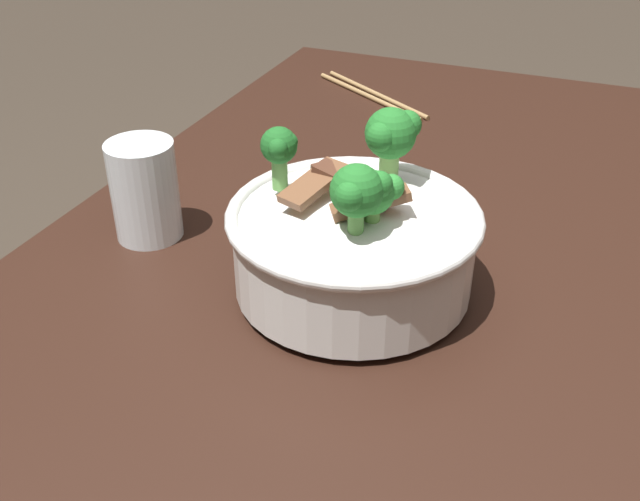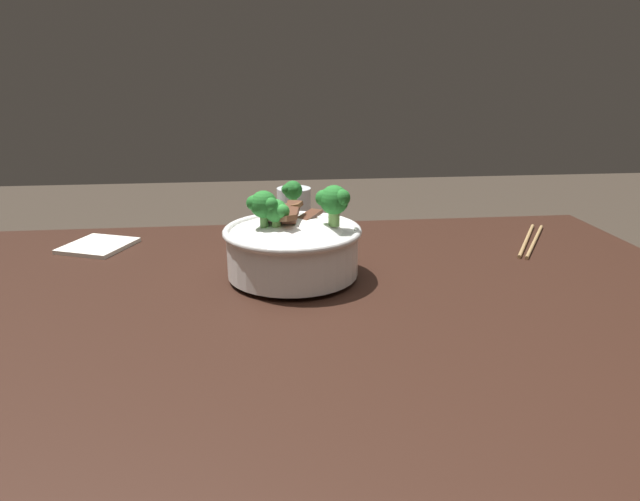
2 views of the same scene
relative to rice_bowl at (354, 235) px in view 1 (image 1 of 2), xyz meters
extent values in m
cube|color=black|center=(-0.04, 0.11, -0.09)|extent=(1.31, 0.91, 0.05)
cube|color=black|center=(-0.61, -0.27, -0.48)|extent=(0.08, 0.08, 0.74)
cylinder|color=white|center=(0.00, 0.00, -0.06)|extent=(0.10, 0.10, 0.01)
cylinder|color=white|center=(0.00, 0.00, -0.02)|extent=(0.22, 0.22, 0.07)
torus|color=white|center=(0.00, 0.00, 0.02)|extent=(0.23, 0.23, 0.01)
ellipsoid|color=white|center=(0.00, 0.00, 0.01)|extent=(0.18, 0.18, 0.06)
cube|color=#563323|center=(0.00, 0.00, 0.05)|extent=(0.03, 0.07, 0.02)
cube|color=brown|center=(0.02, 0.02, 0.05)|extent=(0.05, 0.07, 0.02)
cube|color=brown|center=(0.01, -0.03, 0.05)|extent=(0.07, 0.05, 0.02)
cube|color=#563323|center=(-0.03, -0.03, 0.04)|extent=(0.05, 0.06, 0.01)
cylinder|color=#5B9947|center=(0.05, 0.02, 0.04)|extent=(0.01, 0.01, 0.03)
sphere|color=#237028|center=(0.05, 0.02, 0.07)|extent=(0.04, 0.04, 0.04)
sphere|color=#237028|center=(0.06, 0.02, 0.07)|extent=(0.02, 0.02, 0.02)
sphere|color=#237028|center=(0.03, 0.03, 0.07)|extent=(0.02, 0.02, 0.02)
cylinder|color=#5B9947|center=(-0.01, -0.07, 0.05)|extent=(0.01, 0.01, 0.03)
sphere|color=#1E6023|center=(-0.01, -0.07, 0.07)|extent=(0.03, 0.03, 0.03)
sphere|color=#1E6023|center=(0.01, -0.07, 0.08)|extent=(0.02, 0.02, 0.02)
sphere|color=#1E6023|center=(-0.01, -0.07, 0.08)|extent=(0.02, 0.02, 0.02)
cylinder|color=#7AB256|center=(-0.07, 0.01, 0.04)|extent=(0.02, 0.02, 0.03)
sphere|color=#237028|center=(-0.07, 0.01, 0.07)|extent=(0.05, 0.05, 0.05)
sphere|color=#237028|center=(-0.05, 0.01, 0.08)|extent=(0.03, 0.03, 0.03)
sphere|color=#237028|center=(-0.08, 0.02, 0.08)|extent=(0.03, 0.03, 0.03)
cylinder|color=#6BA84C|center=(0.03, 0.02, 0.04)|extent=(0.01, 0.01, 0.02)
sphere|color=#2D8433|center=(0.03, 0.02, 0.06)|extent=(0.04, 0.04, 0.04)
sphere|color=#2D8433|center=(0.04, 0.02, 0.06)|extent=(0.02, 0.02, 0.02)
sphere|color=#2D8433|center=(0.02, 0.04, 0.06)|extent=(0.02, 0.02, 0.02)
cylinder|color=white|center=(-0.02, -0.23, -0.06)|extent=(0.07, 0.07, 0.00)
cylinder|color=white|center=(-0.02, -0.23, -0.01)|extent=(0.07, 0.07, 0.10)
cylinder|color=silver|center=(-0.02, -0.23, -0.03)|extent=(0.06, 0.06, 0.05)
cylinder|color=#9E7A4C|center=(-0.49, -0.15, -0.06)|extent=(0.13, 0.21, 0.01)
cylinder|color=#9E7A4C|center=(-0.50, -0.14, -0.06)|extent=(0.14, 0.20, 0.01)
camera|label=1|loc=(0.54, 0.19, 0.34)|focal=41.55mm
camera|label=2|loc=(0.05, 0.88, 0.28)|focal=31.20mm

